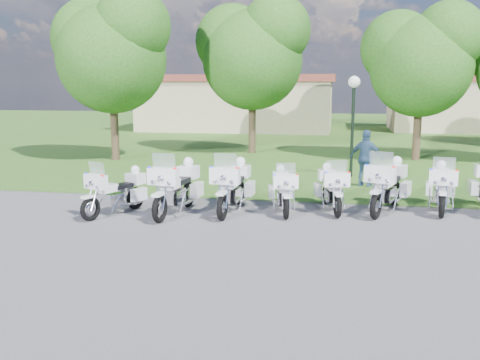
% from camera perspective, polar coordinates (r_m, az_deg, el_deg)
% --- Properties ---
extents(ground, '(100.00, 100.00, 0.00)m').
position_cam_1_polar(ground, '(13.23, 3.33, -5.11)').
color(ground, '#4E4E52').
rests_on(ground, ground).
extents(grass_lawn, '(100.00, 48.00, 0.01)m').
position_cam_1_polar(grass_lawn, '(39.85, 8.13, 5.16)').
color(grass_lawn, '#34621E').
rests_on(grass_lawn, ground).
extents(motorcycle_0, '(1.30, 2.11, 1.51)m').
position_cam_1_polar(motorcycle_0, '(14.85, -12.97, -1.14)').
color(motorcycle_0, black).
rests_on(motorcycle_0, ground).
extents(motorcycle_1, '(1.05, 2.61, 1.76)m').
position_cam_1_polar(motorcycle_1, '(14.62, -6.74, -0.71)').
color(motorcycle_1, black).
rests_on(motorcycle_1, ground).
extents(motorcycle_2, '(0.95, 2.57, 1.73)m').
position_cam_1_polar(motorcycle_2, '(14.74, -0.73, -0.61)').
color(motorcycle_2, black).
rests_on(motorcycle_2, ground).
extents(motorcycle_3, '(0.99, 2.15, 1.46)m').
position_cam_1_polar(motorcycle_3, '(14.82, 4.58, -1.02)').
color(motorcycle_3, black).
rests_on(motorcycle_3, ground).
extents(motorcycle_4, '(1.03, 2.22, 1.51)m').
position_cam_1_polar(motorcycle_4, '(15.15, 9.68, -0.81)').
color(motorcycle_4, black).
rests_on(motorcycle_4, ground).
extents(motorcycle_5, '(1.43, 2.51, 1.76)m').
position_cam_1_polar(motorcycle_5, '(15.31, 15.53, -0.52)').
color(motorcycle_5, black).
rests_on(motorcycle_5, ground).
extents(motorcycle_6, '(0.98, 2.37, 1.59)m').
position_cam_1_polar(motorcycle_6, '(15.93, 20.67, -0.66)').
color(motorcycle_6, black).
rests_on(motorcycle_6, ground).
extents(lamp_post, '(0.44, 0.44, 3.78)m').
position_cam_1_polar(lamp_post, '(20.49, 12.01, 8.31)').
color(lamp_post, black).
rests_on(lamp_post, ground).
extents(tree_0, '(5.73, 4.89, 7.64)m').
position_cam_1_polar(tree_0, '(25.33, -13.63, 13.52)').
color(tree_0, '#38281C').
rests_on(tree_0, ground).
extents(tree_1, '(5.79, 4.94, 7.72)m').
position_cam_1_polar(tree_1, '(27.12, 1.25, 13.68)').
color(tree_1, '#38281C').
rests_on(tree_1, ground).
extents(tree_2, '(5.30, 4.52, 7.06)m').
position_cam_1_polar(tree_2, '(25.82, 18.69, 12.36)').
color(tree_2, '#38281C').
rests_on(tree_2, ground).
extents(building_west, '(14.56, 8.32, 4.10)m').
position_cam_1_polar(building_west, '(41.38, -0.15, 8.31)').
color(building_west, tan).
rests_on(building_west, ground).
extents(building_east, '(11.44, 7.28, 4.10)m').
position_cam_1_polar(building_east, '(43.72, 23.06, 7.61)').
color(building_east, tan).
rests_on(building_east, ground).
extents(bystander_c, '(1.23, 0.82, 1.94)m').
position_cam_1_polar(bystander_c, '(18.77, 13.30, 2.25)').
color(bystander_c, '#2E4D70').
rests_on(bystander_c, ground).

